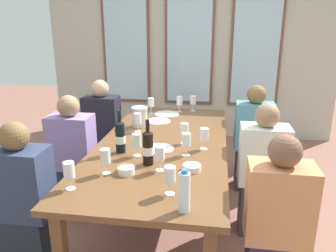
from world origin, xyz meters
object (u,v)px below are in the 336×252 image
object	(u,v)px
tasting_bowl_0	(192,168)
wine_glass_8	(204,135)
wine_glass_3	(193,100)
seated_person_1	(262,174)
seated_person_2	(24,205)
wine_glass_9	(170,176)
wine_glass_10	(180,101)
seated_person_5	(253,141)
wine_glass_4	(69,170)
white_plate_1	(167,114)
tasting_bowl_1	(126,170)
dining_table	(163,149)
wine_glass_7	(137,119)
seated_person_3	(276,227)
wine_glass_11	(186,141)
wine_bottle_0	(148,147)
wine_glass_0	(137,141)
seated_person_0	(73,159)
metal_pitcher	(140,117)
wine_bottle_1	(120,136)
wine_glass_2	(160,155)
water_bottle	(184,192)
wine_glass_1	(105,157)
seated_person_4	(103,132)
white_plate_0	(158,121)
white_plate_2	(160,149)
wine_glass_6	(151,103)
wine_glass_5	(185,130)

from	to	relation	value
tasting_bowl_0	wine_glass_8	world-z (taller)	wine_glass_8
wine_glass_3	seated_person_1	xyz separation A→B (m)	(0.65, -1.11, -0.34)
seated_person_1	seated_person_2	size ratio (longest dim) A/B	1.00
wine_glass_9	wine_glass_10	size ratio (longest dim) A/B	1.00
wine_glass_8	seated_person_5	world-z (taller)	seated_person_5
wine_glass_4	wine_glass_8	bearing A→B (deg)	45.57
white_plate_1	tasting_bowl_1	distance (m)	1.50
dining_table	wine_glass_7	bearing A→B (deg)	139.10
wine_glass_9	seated_person_3	size ratio (longest dim) A/B	0.16
dining_table	wine_glass_11	xyz separation A→B (m)	(0.22, -0.26, 0.18)
tasting_bowl_1	wine_glass_7	size ratio (longest dim) A/B	0.65
wine_glass_7	wine_bottle_0	bearing A→B (deg)	-70.77
wine_glass_0	wine_glass_9	size ratio (longest dim) A/B	1.00
tasting_bowl_1	seated_person_0	bearing A→B (deg)	136.26
seated_person_0	metal_pitcher	bearing A→B (deg)	36.21
wine_glass_11	wine_bottle_1	bearing A→B (deg)	-178.66
wine_glass_8	wine_bottle_0	bearing A→B (deg)	-137.06
metal_pitcher	wine_glass_11	bearing A→B (deg)	-52.28
dining_table	wine_glass_9	distance (m)	0.91
seated_person_3	seated_person_5	xyz separation A→B (m)	(0.00, 1.52, 0.00)
wine_glass_2	seated_person_0	bearing A→B (deg)	147.32
dining_table	seated_person_1	xyz separation A→B (m)	(0.82, -0.05, -0.15)
seated_person_0	seated_person_1	bearing A→B (deg)	-2.15
water_bottle	wine_glass_3	distance (m)	2.10
wine_glass_1	wine_glass_3	size ratio (longest dim) A/B	1.00
wine_bottle_0	wine_glass_9	world-z (taller)	wine_bottle_0
white_plate_1	wine_glass_7	size ratio (longest dim) A/B	1.56
seated_person_1	seated_person_4	distance (m)	1.85
white_plate_0	wine_glass_9	distance (m)	1.49
wine_glass_3	wine_bottle_1	bearing A→B (deg)	-108.84
wine_glass_1	wine_glass_8	xyz separation A→B (m)	(0.62, 0.54, 0.00)
white_plate_0	wine_glass_0	bearing A→B (deg)	-89.93
white_plate_1	wine_glass_0	xyz separation A→B (m)	(-0.04, -1.19, 0.11)
tasting_bowl_1	seated_person_0	world-z (taller)	seated_person_0
seated_person_5	dining_table	bearing A→B (deg)	-138.01
wine_glass_3	wine_glass_10	xyz separation A→B (m)	(-0.15, -0.06, 0.00)
tasting_bowl_1	seated_person_4	xyz separation A→B (m)	(-0.68, 1.44, -0.24)
wine_bottle_0	wine_glass_7	size ratio (longest dim) A/B	1.88
wine_glass_11	seated_person_0	size ratio (longest dim) A/B	0.16
tasting_bowl_1	wine_glass_3	xyz separation A→B (m)	(0.31, 1.69, 0.10)
white_plate_2	wine_glass_8	world-z (taller)	wine_glass_8
white_plate_1	wine_glass_6	xyz separation A→B (m)	(-0.18, 0.02, 0.12)
white_plate_0	metal_pitcher	size ratio (longest dim) A/B	1.30
white_plate_1	seated_person_5	xyz separation A→B (m)	(0.92, -0.12, -0.22)
wine_glass_8	seated_person_2	xyz separation A→B (m)	(-1.17, -0.66, -0.34)
wine_glass_1	wine_glass_6	world-z (taller)	same
wine_glass_5	wine_glass_3	bearing A→B (deg)	90.67
white_plate_2	metal_pitcher	xyz separation A→B (m)	(-0.29, 0.57, 0.09)
wine_glass_9	water_bottle	bearing A→B (deg)	-59.08
wine_glass_2	white_plate_2	bearing A→B (deg)	99.90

